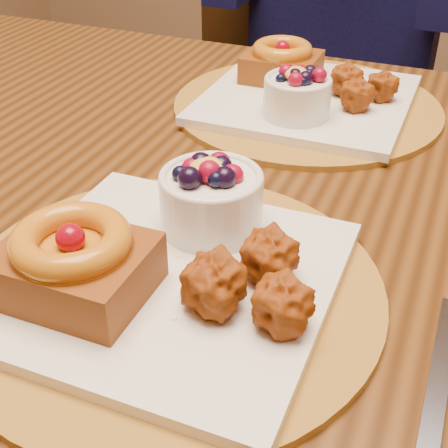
{
  "coord_description": "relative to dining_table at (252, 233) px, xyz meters",
  "views": [
    {
      "loc": [
        0.27,
        -0.71,
        1.11
      ],
      "look_at": [
        0.1,
        -0.28,
        0.8
      ],
      "focal_mm": 50.0,
      "sensor_mm": 36.0,
      "label": 1
    }
  ],
  "objects": [
    {
      "name": "chair_far",
      "position": [
        -0.23,
        0.89,
        -0.15
      ],
      "size": [
        0.58,
        0.58,
        0.96
      ],
      "rotation": [
        0.0,
        0.0,
        0.3
      ],
      "color": "black",
      "rests_on": "ground"
    },
    {
      "name": "place_setting_far",
      "position": [
        -0.0,
        0.22,
        0.1
      ],
      "size": [
        0.38,
        0.38,
        0.09
      ],
      "color": "brown",
      "rests_on": "dining_table"
    },
    {
      "name": "place_setting_near",
      "position": [
        -0.0,
        -0.21,
        0.11
      ],
      "size": [
        0.38,
        0.38,
        0.09
      ],
      "color": "brown",
      "rests_on": "dining_table"
    },
    {
      "name": "dining_table",
      "position": [
        0.0,
        0.0,
        0.0
      ],
      "size": [
        1.6,
        0.9,
        0.76
      ],
      "color": "#361D09",
      "rests_on": "ground"
    }
  ]
}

